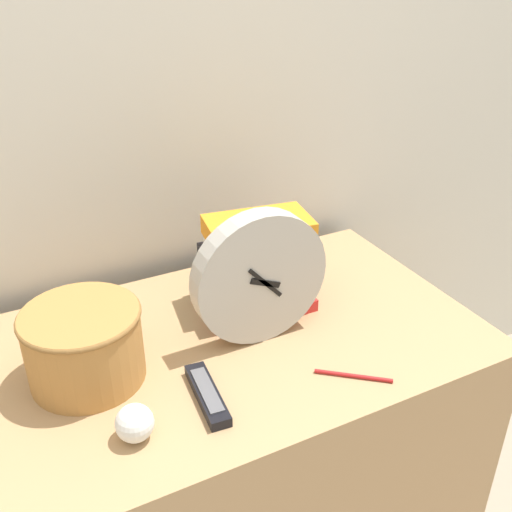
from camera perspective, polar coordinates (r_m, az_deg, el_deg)
wall_back at (r=1.39m, az=-12.23°, el=17.39°), size 6.00×0.04×2.40m
desk at (r=1.49m, az=-4.27°, el=-19.34°), size 1.16×0.63×0.70m
desk_clock at (r=1.20m, az=0.40°, el=-2.09°), size 0.28×0.05×0.28m
book_stack at (r=1.33m, az=-0.04°, el=-0.75°), size 0.27×0.20×0.20m
basket at (r=1.17m, az=-16.08°, el=-7.98°), size 0.22×0.22×0.15m
tv_remote at (r=1.12m, az=-4.67°, el=-13.00°), size 0.05×0.17×0.02m
crumpled_paper_ball at (r=1.05m, az=-11.49°, el=-15.33°), size 0.07×0.07×0.07m
pen at (r=1.18m, az=9.26°, el=-11.20°), size 0.12×0.10×0.01m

